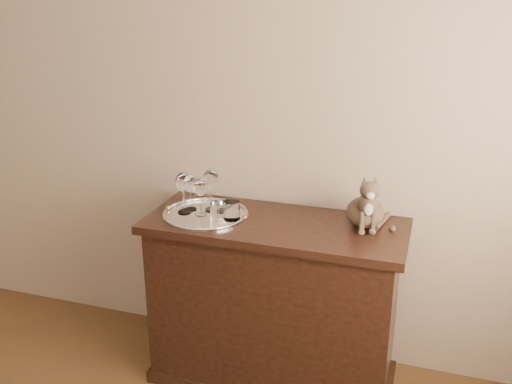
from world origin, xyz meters
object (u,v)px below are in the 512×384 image
sideboard (274,303)px  wine_glass_b (211,190)px  tray (206,215)px  tumbler_a (218,211)px  cat (366,198)px  tumbler_c (232,210)px  wine_glass_d (200,197)px  wine_glass_c (184,193)px  wine_glass_a (190,193)px

sideboard → wine_glass_b: bearing=174.4°
wine_glass_b → tray: bearing=-95.6°
tray → tumbler_a: (0.07, -0.03, 0.04)m
sideboard → cat: bearing=12.8°
tumbler_c → cat: (0.59, 0.14, 0.08)m
wine_glass_d → tray: bearing=13.1°
wine_glass_c → wine_glass_d: (0.08, 0.00, -0.01)m
sideboard → cat: 0.69m
tray → tumbler_c: bearing=-7.0°
wine_glass_a → wine_glass_b: size_ratio=0.86×
wine_glass_c → sideboard: bearing=4.8°
tumbler_a → wine_glass_a: bearing=157.7°
wine_glass_b → cat: (0.72, 0.06, 0.02)m
tray → wine_glass_d: wine_glass_d is taller
wine_glass_a → wine_glass_c: wine_glass_c is taller
tray → wine_glass_d: bearing=-166.9°
wine_glass_b → cat: cat is taller
wine_glass_c → cat: 0.84m
wine_glass_b → cat: size_ratio=0.78×
wine_glass_c → tumbler_c: 0.25m
tray → tumbler_c: tumbler_c is taller
sideboard → wine_glass_b: wine_glass_b is taller
tray → wine_glass_a: (-0.09, 0.04, 0.09)m
wine_glass_a → cat: (0.82, 0.08, 0.04)m
tumbler_a → tumbler_c: bearing=13.0°
wine_glass_b → tumbler_a: (0.07, -0.09, -0.06)m
wine_glass_b → tumbler_a: bearing=-53.5°
tumbler_a → sideboard: bearing=13.5°
wine_glass_d → wine_glass_b: bearing=67.4°
tray → wine_glass_c: bearing=-176.6°
tumbler_a → tumbler_c: size_ratio=0.91×
wine_glass_c → wine_glass_a: bearing=71.9°
wine_glass_d → tumbler_a: wine_glass_d is taller
wine_glass_c → wine_glass_d: 0.08m
tray → tumbler_c: (0.14, -0.02, 0.05)m
tray → wine_glass_d: 0.10m
tumbler_c → tumbler_a: bearing=-167.0°
wine_glass_a → wine_glass_c: size_ratio=0.88×
wine_glass_a → tumbler_a: (0.17, -0.07, -0.05)m
wine_glass_c → wine_glass_b: bearing=31.3°
wine_glass_c → tumbler_a: size_ratio=2.45×
wine_glass_a → cat: size_ratio=0.67×
tray → cat: 0.75m
tumbler_a → cat: 0.67m
wine_glass_d → tumbler_c: (0.16, -0.01, -0.04)m
tumbler_c → sideboard: bearing=13.7°
tumbler_a → cat: size_ratio=0.31×
wine_glass_c → cat: bearing=8.6°
wine_glass_c → wine_glass_d: size_ratio=1.11×
tumbler_c → wine_glass_a: bearing=166.8°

